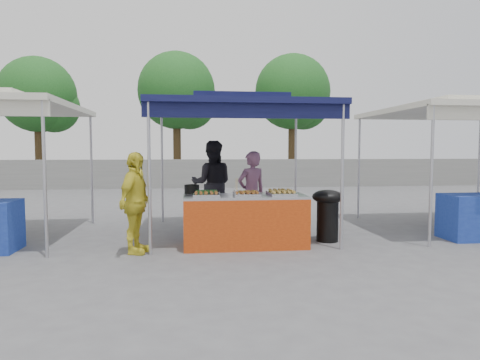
{
  "coord_description": "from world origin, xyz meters",
  "views": [
    {
      "loc": [
        -0.89,
        -7.01,
        1.59
      ],
      "look_at": [
        0.0,
        0.6,
        1.05
      ],
      "focal_mm": 32.0,
      "sensor_mm": 36.0,
      "label": 1
    }
  ],
  "objects": [
    {
      "name": "food_tray_bm",
      "position": [
        0.03,
        -0.04,
        0.88
      ],
      "size": [
        0.42,
        0.3,
        0.07
      ],
      "color": "silver",
      "rests_on": "vendor_table"
    },
    {
      "name": "tree_1",
      "position": [
        -1.33,
        13.26,
        4.19
      ],
      "size": [
        3.61,
        3.56,
        6.12
      ],
      "color": "#3D2C17",
      "rests_on": "ground_plane"
    },
    {
      "name": "skewer_cup",
      "position": [
        -0.17,
        -0.3,
        0.9
      ],
      "size": [
        0.08,
        0.08,
        0.11
      ],
      "primitive_type": "cylinder",
      "color": "#B2B2B9",
      "rests_on": "vendor_table"
    },
    {
      "name": "ground_plane",
      "position": [
        0.0,
        0.0,
        0.0
      ],
      "size": [
        80.0,
        80.0,
        0.0
      ],
      "primitive_type": "plane",
      "color": "#555558"
    },
    {
      "name": "crate_left",
      "position": [
        -0.45,
        0.65,
        0.16
      ],
      "size": [
        0.55,
        0.38,
        0.33
      ],
      "primitive_type": "cube",
      "color": "#13279A",
      "rests_on": "ground_plane"
    },
    {
      "name": "food_tray_fl",
      "position": [
        -0.64,
        -0.34,
        0.88
      ],
      "size": [
        0.42,
        0.3,
        0.07
      ],
      "color": "silver",
      "rests_on": "vendor_table"
    },
    {
      "name": "cooking_pot",
      "position": [
        -0.86,
        0.27,
        0.92
      ],
      "size": [
        0.25,
        0.25,
        0.15
      ],
      "primitive_type": "cylinder",
      "color": "black",
      "rests_on": "vendor_table"
    },
    {
      "name": "food_tray_br",
      "position": [
        0.59,
        -0.03,
        0.88
      ],
      "size": [
        0.42,
        0.3,
        0.07
      ],
      "color": "silver",
      "rests_on": "vendor_table"
    },
    {
      "name": "food_tray_bl",
      "position": [
        -0.62,
        -0.0,
        0.88
      ],
      "size": [
        0.42,
        0.3,
        0.07
      ],
      "color": "silver",
      "rests_on": "vendor_table"
    },
    {
      "name": "crate_stacked",
      "position": [
        0.17,
        0.61,
        0.45
      ],
      "size": [
        0.49,
        0.35,
        0.3
      ],
      "primitive_type": "cube",
      "color": "#13279A",
      "rests_on": "crate_right"
    },
    {
      "name": "neighbor_stall_right",
      "position": [
        4.5,
        0.57,
        1.6
      ],
      "size": [
        3.2,
        3.2,
        2.57
      ],
      "color": "#B2B2B9",
      "rests_on": "ground_plane"
    },
    {
      "name": "customer_person",
      "position": [
        -1.73,
        -0.38,
        0.78
      ],
      "size": [
        0.63,
        0.99,
        1.56
      ],
      "primitive_type": "imported",
      "rotation": [
        0.0,
        0.0,
        1.28
      ],
      "color": "gold",
      "rests_on": "ground_plane"
    },
    {
      "name": "vendor_woman",
      "position": [
        0.24,
        0.82,
        0.78
      ],
      "size": [
        0.67,
        0.57,
        1.57
      ],
      "primitive_type": "imported",
      "rotation": [
        0.0,
        0.0,
        3.54
      ],
      "color": "#825374",
      "rests_on": "ground_plane"
    },
    {
      "name": "tree_2",
      "position": [
        4.16,
        13.29,
        4.21
      ],
      "size": [
        3.63,
        3.59,
        6.16
      ],
      "color": "#3D2C17",
      "rests_on": "ground_plane"
    },
    {
      "name": "back_wall",
      "position": [
        0.0,
        11.0,
        0.6
      ],
      "size": [
        40.0,
        0.25,
        1.2
      ],
      "primitive_type": "cube",
      "color": "slate",
      "rests_on": "ground_plane"
    },
    {
      "name": "food_tray_fm",
      "position": [
        0.0,
        -0.34,
        0.88
      ],
      "size": [
        0.42,
        0.3,
        0.07
      ],
      "color": "silver",
      "rests_on": "vendor_table"
    },
    {
      "name": "helper_man",
      "position": [
        -0.44,
        1.79,
        0.89
      ],
      "size": [
        0.92,
        0.75,
        1.78
      ],
      "primitive_type": "imported",
      "rotation": [
        0.0,
        0.0,
        3.06
      ],
      "color": "black",
      "rests_on": "ground_plane"
    },
    {
      "name": "food_tray_fr",
      "position": [
        0.59,
        -0.32,
        0.88
      ],
      "size": [
        0.42,
        0.3,
        0.07
      ],
      "color": "silver",
      "rests_on": "vendor_table"
    },
    {
      "name": "wok_burner",
      "position": [
        1.48,
        0.13,
        0.54
      ],
      "size": [
        0.54,
        0.54,
        0.91
      ],
      "rotation": [
        0.0,
        0.0,
        0.34
      ],
      "color": "black",
      "rests_on": "ground_plane"
    },
    {
      "name": "main_canopy",
      "position": [
        0.0,
        0.97,
        2.37
      ],
      "size": [
        3.2,
        3.2,
        2.57
      ],
      "color": "#B2B2B9",
      "rests_on": "ground_plane"
    },
    {
      "name": "crate_right",
      "position": [
        0.17,
        0.61,
        0.15
      ],
      "size": [
        0.5,
        0.35,
        0.3
      ],
      "primitive_type": "cube",
      "color": "#13279A",
      "rests_on": "ground_plane"
    },
    {
      "name": "tree_0",
      "position": [
        -7.37,
        12.9,
        3.87
      ],
      "size": [
        3.38,
        3.3,
        5.67
      ],
      "color": "#3D2C17",
      "rests_on": "ground_plane"
    },
    {
      "name": "vendor_table",
      "position": [
        0.0,
        -0.1,
        0.43
      ],
      "size": [
        2.0,
        0.8,
        0.85
      ],
      "color": "#B83C10",
      "rests_on": "ground_plane"
    }
  ]
}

